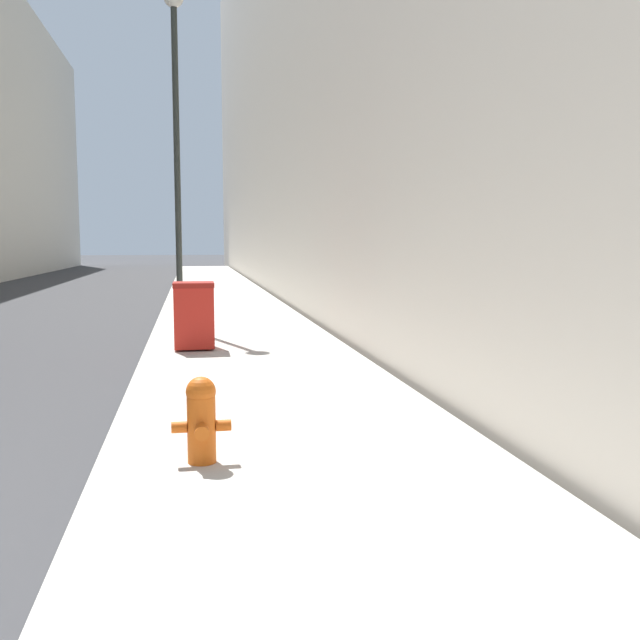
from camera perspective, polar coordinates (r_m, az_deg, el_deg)
sidewalk_right at (r=21.39m, az=-7.81°, el=1.39°), size 3.32×60.00×0.15m
building_right_stone at (r=31.70m, az=6.47°, el=21.77°), size 12.00×60.00×20.73m
fire_hydrant at (r=5.70m, az=-9.47°, el=-7.73°), size 0.46×0.35×0.68m
trash_bin at (r=11.65m, az=-10.05°, el=0.41°), size 0.65×0.65×1.08m
lamppost at (r=14.72m, az=-11.43°, el=15.06°), size 0.38×0.38×6.59m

